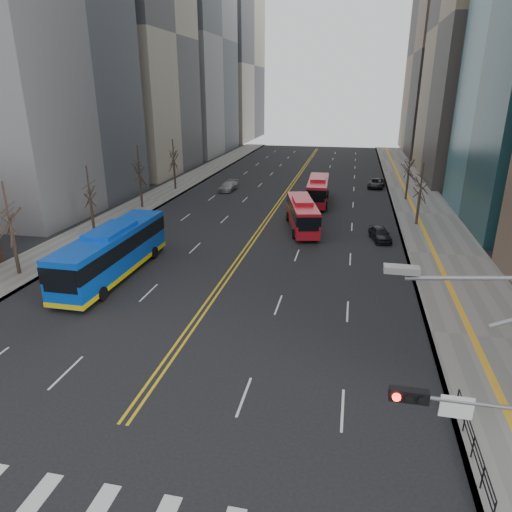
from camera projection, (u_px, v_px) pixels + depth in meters
sidewalk_right at (425, 214)px, 53.04m from camera, size 7.00×130.00×0.15m
sidewalk_left at (152, 200)px, 59.68m from camera, size 5.00×130.00×0.15m
centerline at (288, 190)px, 65.67m from camera, size 0.55×100.00×0.01m
office_towers at (305, 18)px, 69.83m from camera, size 83.00×134.00×58.00m
signal_mast at (510, 428)px, 12.63m from camera, size 5.37×0.37×9.39m
pedestrian_railing at (474, 443)px, 17.58m from camera, size 0.06×6.06×1.02m
street_trees at (191, 181)px, 46.61m from camera, size 35.20×47.20×7.60m
blue_bus at (113, 251)px, 34.92m from camera, size 3.10×13.43×3.88m
red_bus_near at (302, 212)px, 46.80m from camera, size 4.60×10.27×3.20m
red_bus_far at (318, 189)px, 57.68m from camera, size 2.95×10.49×3.32m
car_white at (77, 276)px, 33.69m from camera, size 2.34×4.51×1.41m
car_dark_mid at (380, 234)px, 43.72m from camera, size 2.38×4.14×1.33m
car_silver at (229, 186)px, 65.25m from camera, size 2.13×4.69×1.33m
car_dark_far at (376, 183)px, 67.28m from camera, size 2.81×4.95×1.30m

